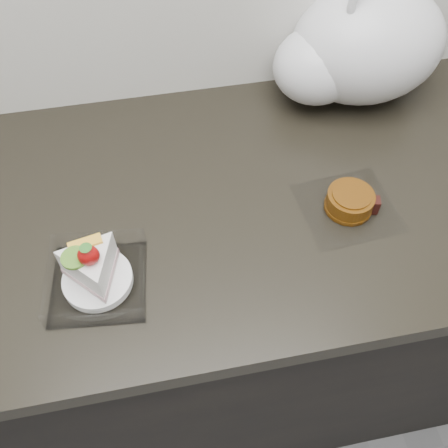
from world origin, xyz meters
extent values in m
cube|color=black|center=(0.00, 1.69, 0.43)|extent=(2.00, 0.60, 0.86)
cube|color=black|center=(0.00, 1.69, 0.88)|extent=(2.04, 0.64, 0.04)
cube|color=white|center=(-0.18, 1.55, 0.90)|extent=(0.17, 0.17, 0.00)
cylinder|color=white|center=(-0.18, 1.55, 0.91)|extent=(0.11, 0.11, 0.02)
ellipsoid|color=#AA0E0B|center=(-0.17, 1.54, 1.00)|extent=(0.03, 0.03, 0.03)
cone|color=#2D7223|center=(-0.17, 1.54, 1.02)|extent=(0.02, 0.02, 0.01)
cylinder|color=#57932A|center=(-0.19, 1.55, 0.99)|extent=(0.04, 0.04, 0.01)
cube|color=yellow|center=(-0.18, 1.57, 0.99)|extent=(0.05, 0.03, 0.01)
cube|color=white|center=(0.27, 1.62, 0.90)|extent=(0.18, 0.17, 0.00)
cylinder|color=brown|center=(0.27, 1.62, 0.92)|extent=(0.10, 0.10, 0.04)
cylinder|color=brown|center=(0.27, 1.62, 0.91)|extent=(0.11, 0.11, 0.01)
cylinder|color=brown|center=(0.27, 1.62, 0.94)|extent=(0.08, 0.08, 0.00)
cube|color=black|center=(0.31, 1.61, 0.92)|extent=(0.03, 0.03, 0.03)
ellipsoid|color=silver|center=(0.40, 1.93, 1.02)|extent=(0.38, 0.33, 0.23)
ellipsoid|color=silver|center=(0.29, 1.91, 0.99)|extent=(0.23, 0.21, 0.15)
camera|label=1|loc=(-0.05, 1.12, 1.61)|focal=40.00mm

